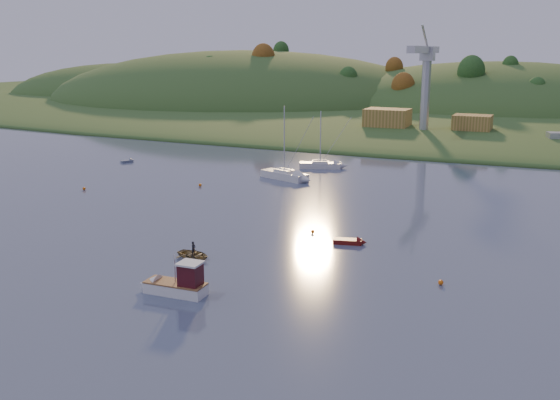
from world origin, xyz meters
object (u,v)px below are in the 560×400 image
at_px(fishing_boat, 171,283).
at_px(sailboat_near, 320,164).
at_px(red_tender, 354,242).
at_px(sailboat_far, 284,174).
at_px(grey_dinghy, 129,161).
at_px(canoe, 194,254).

bearing_deg(fishing_boat, sailboat_near, -83.90).
bearing_deg(sailboat_near, red_tender, -83.30).
distance_m(sailboat_far, grey_dinghy, 35.24).
bearing_deg(sailboat_far, grey_dinghy, -164.74).
height_order(canoe, grey_dinghy, canoe).
distance_m(sailboat_far, red_tender, 38.16).
height_order(sailboat_near, canoe, sailboat_near).
bearing_deg(sailboat_far, canoe, -59.15).
relative_size(fishing_boat, grey_dinghy, 2.38).
bearing_deg(canoe, grey_dinghy, 51.39).
height_order(canoe, red_tender, red_tender).
xyz_separation_m(fishing_boat, red_tender, (10.63, 21.21, -0.68)).
bearing_deg(fishing_boat, red_tender, -119.31).
bearing_deg(grey_dinghy, sailboat_near, -48.01).
distance_m(sailboat_near, red_tender, 47.72).
bearing_deg(grey_dinghy, sailboat_far, -66.87).
xyz_separation_m(fishing_boat, canoe, (-3.52, 9.38, -0.55)).
relative_size(sailboat_far, canoe, 3.28).
relative_size(fishing_boat, red_tender, 1.70).
bearing_deg(sailboat_near, grey_dinghy, 175.56).
distance_m(fishing_boat, grey_dinghy, 72.18).
height_order(fishing_boat, red_tender, fishing_boat).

